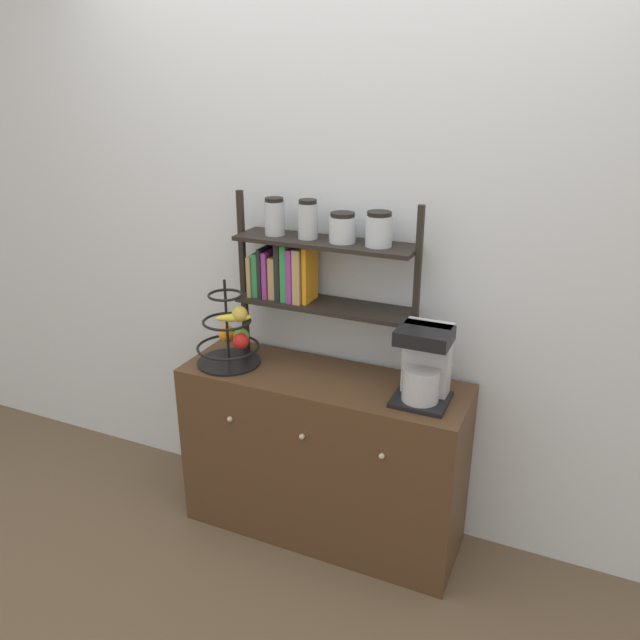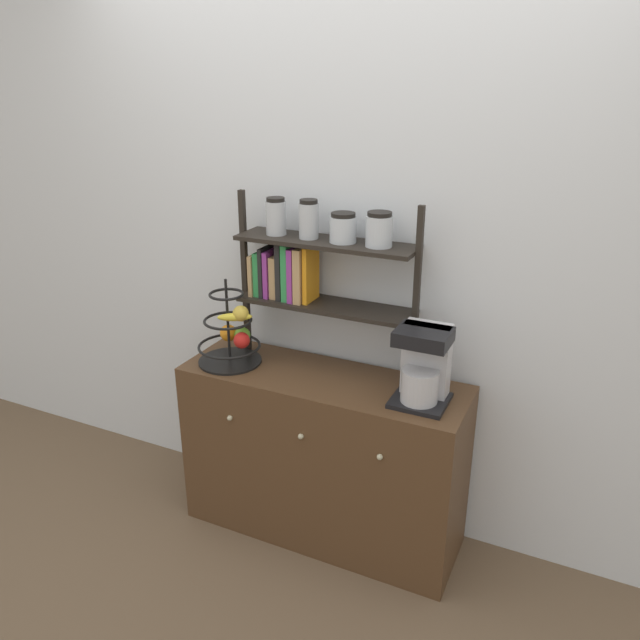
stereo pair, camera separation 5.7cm
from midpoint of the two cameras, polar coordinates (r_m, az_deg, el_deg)
The scene contains 6 objects.
ground_plane at distance 2.94m, azimuth -0.98°, elevation -20.69°, with size 12.00×12.00×0.00m, color brown.
wall_back at distance 2.68m, azimuth 3.16°, elevation 6.87°, with size 7.00×0.05×2.60m, color silver.
sideboard at distance 2.84m, azimuth 0.82°, elevation -12.33°, with size 1.24×0.42×0.78m.
coffee_maker at distance 2.43m, azimuth 10.10°, elevation -4.13°, with size 0.21×0.21×0.31m.
fruit_stand at distance 2.76m, azimuth -7.44°, elevation -1.40°, with size 0.28×0.28×0.39m.
shelf_hutch at distance 2.62m, azimuth -0.23°, elevation 5.42°, with size 0.81×0.20×0.74m.
Camera 2 is at (1.00, -1.94, 1.97)m, focal length 35.00 mm.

